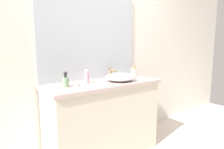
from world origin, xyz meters
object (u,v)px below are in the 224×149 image
at_px(soap_dispenser, 66,81).
at_px(candle_jar, 77,84).
at_px(perfume_bottle, 87,77).
at_px(sink_basin, 121,77).
at_px(lotion_bottle, 134,72).

bearing_deg(soap_dispenser, candle_jar, -20.16).
bearing_deg(candle_jar, perfume_bottle, 24.57).
relative_size(sink_basin, lotion_bottle, 2.90).
bearing_deg(sink_basin, candle_jar, 177.76).
distance_m(perfume_bottle, candle_jar, 0.18).
bearing_deg(candle_jar, sink_basin, -2.24).
distance_m(lotion_bottle, candle_jar, 0.90).
relative_size(soap_dispenser, lotion_bottle, 1.20).
distance_m(soap_dispenser, candle_jar, 0.11).
bearing_deg(soap_dispenser, perfume_bottle, 8.06).
height_order(sink_basin, soap_dispenser, soap_dispenser).
distance_m(sink_basin, soap_dispenser, 0.64).
height_order(soap_dispenser, lotion_bottle, soap_dispenser).
relative_size(lotion_bottle, perfume_bottle, 0.84).
xyz_separation_m(soap_dispenser, perfume_bottle, (0.25, 0.04, 0.01)).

